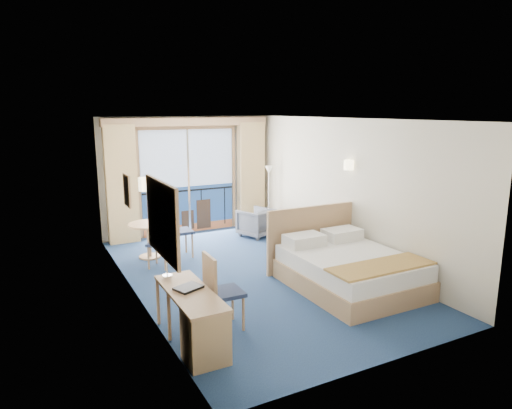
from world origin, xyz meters
name	(u,v)px	position (x,y,z in m)	size (l,w,h in m)	color
floor	(251,275)	(0.00, 0.00, 0.00)	(6.50, 6.50, 0.00)	navy
room_walls	(251,175)	(0.00, 0.00, 1.78)	(4.04, 6.54, 2.72)	beige
balcony_door	(188,184)	(-0.01, 3.22, 1.14)	(2.36, 0.03, 2.52)	navy
curtain_left	(122,185)	(-1.55, 3.07, 1.28)	(0.65, 0.22, 2.55)	tan
curtain_right	(251,175)	(1.55, 3.07, 1.28)	(0.65, 0.22, 2.55)	tan
pelmet	(188,122)	(0.00, 3.10, 2.58)	(3.80, 0.25, 0.18)	tan
mirror	(162,219)	(-1.97, -1.50, 1.55)	(0.05, 1.25, 0.95)	tan
wall_print	(127,190)	(-1.97, 0.45, 1.60)	(0.04, 0.42, 0.52)	tan
sconce_left	(145,184)	(-1.94, -0.60, 1.85)	(0.18, 0.18, 0.18)	#FBEBB0
sconce_right	(349,165)	(1.94, -0.15, 1.85)	(0.18, 0.18, 0.18)	#FBEBB0
bed	(347,268)	(1.14, -1.21, 0.33)	(1.85, 2.20, 1.16)	tan
nightstand	(321,240)	(1.76, 0.37, 0.29)	(0.45, 0.43, 0.59)	tan
phone	(319,224)	(1.72, 0.41, 0.63)	(0.18, 0.14, 0.08)	silver
armchair	(256,222)	(1.23, 2.19, 0.32)	(0.68, 0.70, 0.64)	#484E58
floor_lamp	(269,182)	(1.74, 2.50, 1.18)	(0.21, 0.21, 1.55)	silver
desk	(202,327)	(-1.74, -2.16, 0.38)	(0.50, 1.45, 0.68)	tan
desk_chair	(219,287)	(-1.29, -1.60, 0.58)	(0.47, 0.46, 1.04)	#202C4C
folder	(188,288)	(-1.73, -1.69, 0.69)	(0.32, 0.24, 0.03)	black
desk_lamp	(166,251)	(-1.86, -1.21, 1.05)	(0.13, 0.13, 0.50)	silver
round_table	(149,232)	(-1.33, 1.79, 0.52)	(0.76, 0.76, 0.69)	tan
table_chair_a	(175,228)	(-0.87, 1.56, 0.60)	(0.47, 0.46, 1.06)	#202C4C
table_chair_b	(162,238)	(-1.25, 1.19, 0.53)	(0.57, 0.57, 0.94)	#202C4C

